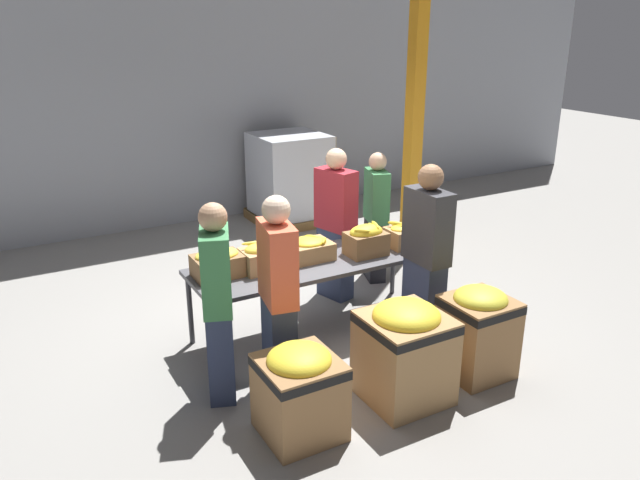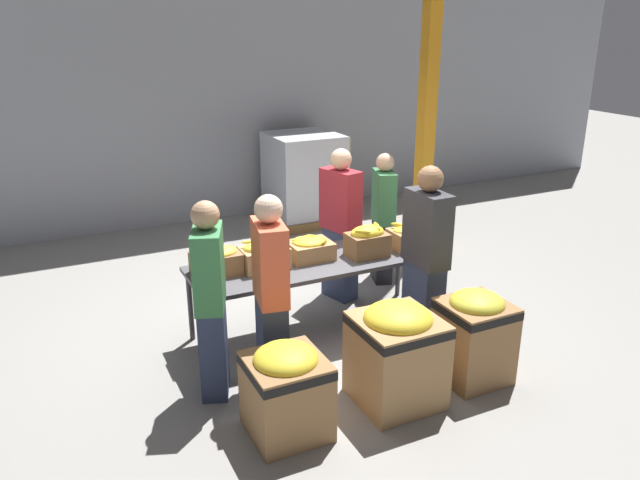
{
  "view_description": "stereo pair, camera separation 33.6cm",
  "coord_description": "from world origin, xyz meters",
  "px_view_note": "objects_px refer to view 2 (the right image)",
  "views": [
    {
      "loc": [
        -2.7,
        -4.89,
        2.97
      ],
      "look_at": [
        0.02,
        -0.03,
        0.96
      ],
      "focal_mm": 35.0,
      "sensor_mm": 36.0,
      "label": 1
    },
    {
      "loc": [
        -2.41,
        -5.04,
        2.97
      ],
      "look_at": [
        0.02,
        -0.03,
        0.96
      ],
      "focal_mm": 35.0,
      "sensor_mm": 36.0,
      "label": 2
    }
  ],
  "objects_px": {
    "banana_box_0": "(216,260)",
    "donation_bin_2": "(474,333)",
    "banana_box_4": "(410,236)",
    "volunteer_3": "(211,302)",
    "banana_box_2": "(310,248)",
    "volunteer_4": "(271,296)",
    "volunteer_0": "(340,226)",
    "donation_bin_0": "(286,388)",
    "pallet_stack_0": "(304,179)",
    "banana_box_1": "(264,255)",
    "volunteer_2": "(383,219)",
    "support_pillar": "(428,98)",
    "volunteer_1": "(425,260)",
    "sorting_table": "(317,265)",
    "pallet_stack_1": "(305,179)",
    "donation_bin_1": "(397,351)",
    "banana_box_3": "(367,240)"
  },
  "relations": [
    {
      "from": "sorting_table",
      "to": "volunteer_3",
      "type": "bearing_deg",
      "value": -153.52
    },
    {
      "from": "sorting_table",
      "to": "pallet_stack_0",
      "type": "height_order",
      "value": "pallet_stack_0"
    },
    {
      "from": "donation_bin_2",
      "to": "pallet_stack_1",
      "type": "height_order",
      "value": "pallet_stack_1"
    },
    {
      "from": "sorting_table",
      "to": "banana_box_0",
      "type": "relative_size",
      "value": 5.68
    },
    {
      "from": "banana_box_0",
      "to": "banana_box_1",
      "type": "xyz_separation_m",
      "value": [
        0.44,
        -0.07,
        0.0
      ]
    },
    {
      "from": "banana_box_4",
      "to": "support_pillar",
      "type": "distance_m",
      "value": 2.29
    },
    {
      "from": "banana_box_0",
      "to": "donation_bin_1",
      "type": "xyz_separation_m",
      "value": [
        1.02,
        -1.47,
        -0.43
      ]
    },
    {
      "from": "banana_box_4",
      "to": "volunteer_3",
      "type": "xyz_separation_m",
      "value": [
        -2.24,
        -0.53,
        -0.04
      ]
    },
    {
      "from": "banana_box_3",
      "to": "volunteer_4",
      "type": "relative_size",
      "value": 0.23
    },
    {
      "from": "banana_box_1",
      "to": "donation_bin_2",
      "type": "relative_size",
      "value": 0.54
    },
    {
      "from": "donation_bin_2",
      "to": "volunteer_0",
      "type": "bearing_deg",
      "value": 97.42
    },
    {
      "from": "banana_box_2",
      "to": "volunteer_4",
      "type": "relative_size",
      "value": 0.25
    },
    {
      "from": "banana_box_2",
      "to": "banana_box_3",
      "type": "bearing_deg",
      "value": -17.56
    },
    {
      "from": "volunteer_0",
      "to": "volunteer_3",
      "type": "relative_size",
      "value": 1.01
    },
    {
      "from": "banana_box_0",
      "to": "donation_bin_2",
      "type": "bearing_deg",
      "value": -39.38
    },
    {
      "from": "sorting_table",
      "to": "donation_bin_1",
      "type": "height_order",
      "value": "donation_bin_1"
    },
    {
      "from": "pallet_stack_1",
      "to": "banana_box_1",
      "type": "bearing_deg",
      "value": -120.16
    },
    {
      "from": "sorting_table",
      "to": "banana_box_0",
      "type": "height_order",
      "value": "banana_box_0"
    },
    {
      "from": "volunteer_2",
      "to": "support_pillar",
      "type": "distance_m",
      "value": 1.74
    },
    {
      "from": "banana_box_1",
      "to": "volunteer_2",
      "type": "bearing_deg",
      "value": 23.71
    },
    {
      "from": "donation_bin_2",
      "to": "pallet_stack_0",
      "type": "bearing_deg",
      "value": 83.55
    },
    {
      "from": "volunteer_0",
      "to": "donation_bin_0",
      "type": "xyz_separation_m",
      "value": [
        -1.48,
        -1.98,
        -0.45
      ]
    },
    {
      "from": "donation_bin_0",
      "to": "volunteer_1",
      "type": "bearing_deg",
      "value": 22.19
    },
    {
      "from": "volunteer_0",
      "to": "volunteer_2",
      "type": "height_order",
      "value": "volunteer_0"
    },
    {
      "from": "volunteer_3",
      "to": "donation_bin_2",
      "type": "distance_m",
      "value": 2.23
    },
    {
      "from": "banana_box_1",
      "to": "support_pillar",
      "type": "relative_size",
      "value": 0.11
    },
    {
      "from": "banana_box_0",
      "to": "support_pillar",
      "type": "distance_m",
      "value": 3.67
    },
    {
      "from": "volunteer_0",
      "to": "volunteer_1",
      "type": "bearing_deg",
      "value": -5.73
    },
    {
      "from": "support_pillar",
      "to": "pallet_stack_0",
      "type": "relative_size",
      "value": 2.99
    },
    {
      "from": "volunteer_4",
      "to": "donation_bin_0",
      "type": "xyz_separation_m",
      "value": [
        -0.14,
        -0.63,
        -0.45
      ]
    },
    {
      "from": "banana_box_4",
      "to": "pallet_stack_0",
      "type": "distance_m",
      "value": 3.39
    },
    {
      "from": "volunteer_3",
      "to": "support_pillar",
      "type": "height_order",
      "value": "support_pillar"
    },
    {
      "from": "volunteer_0",
      "to": "pallet_stack_0",
      "type": "relative_size",
      "value": 1.26
    },
    {
      "from": "banana_box_3",
      "to": "volunteer_0",
      "type": "xyz_separation_m",
      "value": [
        0.07,
        0.7,
        -0.07
      ]
    },
    {
      "from": "banana_box_0",
      "to": "volunteer_3",
      "type": "xyz_separation_m",
      "value": [
        -0.26,
        -0.71,
        -0.06
      ]
    },
    {
      "from": "banana_box_3",
      "to": "support_pillar",
      "type": "relative_size",
      "value": 0.1
    },
    {
      "from": "volunteer_2",
      "to": "support_pillar",
      "type": "bearing_deg",
      "value": 142.54
    },
    {
      "from": "banana_box_3",
      "to": "pallet_stack_0",
      "type": "xyz_separation_m",
      "value": [
        0.85,
        3.38,
        -0.25
      ]
    },
    {
      "from": "banana_box_4",
      "to": "volunteer_3",
      "type": "relative_size",
      "value": 0.26
    },
    {
      "from": "pallet_stack_1",
      "to": "volunteer_3",
      "type": "bearing_deg",
      "value": -123.59
    },
    {
      "from": "sorting_table",
      "to": "volunteer_3",
      "type": "distance_m",
      "value": 1.38
    },
    {
      "from": "banana_box_2",
      "to": "volunteer_0",
      "type": "distance_m",
      "value": 0.81
    },
    {
      "from": "sorting_table",
      "to": "donation_bin_1",
      "type": "bearing_deg",
      "value": -87.96
    },
    {
      "from": "sorting_table",
      "to": "pallet_stack_1",
      "type": "relative_size",
      "value": 1.87
    },
    {
      "from": "banana_box_2",
      "to": "banana_box_1",
      "type": "bearing_deg",
      "value": -175.66
    },
    {
      "from": "donation_bin_0",
      "to": "banana_box_0",
      "type": "bearing_deg",
      "value": 92.36
    },
    {
      "from": "banana_box_4",
      "to": "donation_bin_0",
      "type": "height_order",
      "value": "banana_box_4"
    },
    {
      "from": "donation_bin_1",
      "to": "volunteer_0",
      "type": "bearing_deg",
      "value": 75.23
    },
    {
      "from": "donation_bin_0",
      "to": "volunteer_2",
      "type": "bearing_deg",
      "value": 45.51
    },
    {
      "from": "volunteer_4",
      "to": "pallet_stack_0",
      "type": "bearing_deg",
      "value": -17.19
    }
  ]
}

